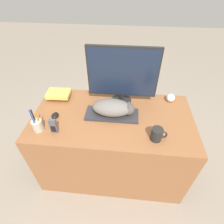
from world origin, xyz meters
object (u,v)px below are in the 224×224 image
Objects in this scene: monitor at (123,74)px; computer_mouse at (55,116)px; cat at (114,108)px; baseball at (171,98)px; phone at (53,126)px; keyboard at (112,114)px; coffee_mug at (157,134)px; pen_cup at (37,125)px; book_stack at (59,95)px.

monitor is 0.68m from computer_mouse.
cat is 0.30m from monitor.
cat is 0.58m from baseball.
keyboard is at bearing 28.90° from phone.
coffee_mug reaches higher than computer_mouse.
phone is (-0.43, -0.24, 0.05)m from keyboard.
cat is 4.60× the size of baseball.
monitor is at bearing 34.65° from pen_cup.
pen_cup is (-0.58, -0.22, -0.04)m from cat.
coffee_mug reaches higher than baseball.
book_stack is at bearing 104.16° from phone.
baseball reaches higher than keyboard.
book_stack is (-0.61, -0.01, -0.25)m from monitor.
pen_cup is at bearing -156.23° from baseball.
cat reaches higher than computer_mouse.
computer_mouse is 1.08m from baseball.
pen_cup reaches higher than keyboard.
keyboard is 5.68× the size of computer_mouse.
monitor is at bearing 42.13° from phone.
cat is at bearing 21.04° from pen_cup.
cat is 1.61× the size of book_stack.
monitor reaches higher than pen_cup.
pen_cup is at bearing 179.61° from coffee_mug.
coffee_mug is 1.00m from book_stack.
monitor is 0.81m from pen_cup.
pen_cup is at bearing -117.23° from computer_mouse.
pen_cup is at bearing -93.45° from book_stack.
keyboard is 0.49m from phone.
phone is at bearing -75.84° from book_stack.
coffee_mug is at bearing -0.39° from pen_cup.
book_stack is at bearing 101.28° from computer_mouse.
monitor is 0.71m from phone.
cat is 0.59× the size of monitor.
computer_mouse is at bearing -171.91° from keyboard.
book_stack reaches higher than keyboard.
keyboard is 2.05× the size of pen_cup.
keyboard is 2.05× the size of book_stack.
cat is at bearing 146.04° from coffee_mug.
phone is at bearing -152.07° from cat.
pen_cup reaches higher than computer_mouse.
book_stack reaches higher than computer_mouse.
computer_mouse is (-0.56, -0.29, -0.27)m from monitor.
monitor reaches higher than computer_mouse.
baseball reaches higher than book_stack.
keyboard is at bearing 180.00° from cat.
coffee_mug is at bearing -32.63° from keyboard.
computer_mouse is (-0.49, -0.07, 0.01)m from keyboard.
monitor is (0.05, 0.22, 0.20)m from cat.
monitor is 7.58× the size of computer_mouse.
monitor reaches higher than book_stack.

